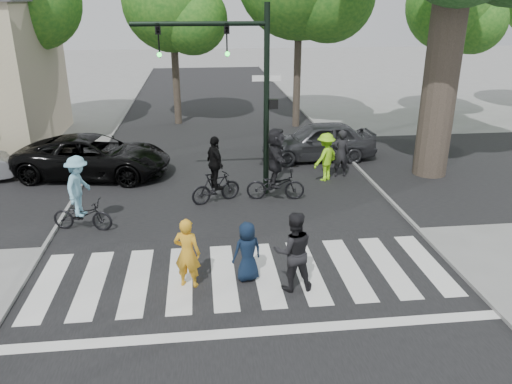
# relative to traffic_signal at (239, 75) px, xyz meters

# --- Properties ---
(ground) EXTENTS (120.00, 120.00, 0.00)m
(ground) POSITION_rel_traffic_signal_xyz_m (-0.35, -6.20, -3.90)
(ground) COLOR gray
(ground) RESTS_ON ground
(road_stem) EXTENTS (10.00, 70.00, 0.01)m
(road_stem) POSITION_rel_traffic_signal_xyz_m (-0.35, -1.20, -3.90)
(road_stem) COLOR black
(road_stem) RESTS_ON ground
(road_cross) EXTENTS (70.00, 10.00, 0.01)m
(road_cross) POSITION_rel_traffic_signal_xyz_m (-0.35, 1.80, -3.89)
(road_cross) COLOR black
(road_cross) RESTS_ON ground
(curb_left) EXTENTS (0.10, 70.00, 0.10)m
(curb_left) POSITION_rel_traffic_signal_xyz_m (-5.40, -1.20, -3.85)
(curb_left) COLOR gray
(curb_left) RESTS_ON ground
(curb_right) EXTENTS (0.10, 70.00, 0.10)m
(curb_right) POSITION_rel_traffic_signal_xyz_m (4.70, -1.20, -3.85)
(curb_right) COLOR gray
(curb_right) RESTS_ON ground
(crosswalk) EXTENTS (10.00, 3.85, 0.01)m
(crosswalk) POSITION_rel_traffic_signal_xyz_m (-0.35, -5.54, -3.89)
(crosswalk) COLOR silver
(crosswalk) RESTS_ON ground
(traffic_signal) EXTENTS (4.45, 0.29, 6.00)m
(traffic_signal) POSITION_rel_traffic_signal_xyz_m (0.00, 0.00, 0.00)
(traffic_signal) COLOR black
(traffic_signal) RESTS_ON ground
(bg_tree_2) EXTENTS (5.04, 4.80, 8.40)m
(bg_tree_2) POSITION_rel_traffic_signal_xyz_m (-2.11, 10.42, 1.88)
(bg_tree_2) COLOR brown
(bg_tree_2) RESTS_ON ground
(bg_tree_4) EXTENTS (4.83, 4.60, 8.15)m
(bg_tree_4) POSITION_rel_traffic_signal_xyz_m (11.88, 9.93, 1.73)
(bg_tree_4) COLOR brown
(bg_tree_4) RESTS_ON ground
(pedestrian_woman) EXTENTS (0.70, 0.57, 1.65)m
(pedestrian_woman) POSITION_rel_traffic_signal_xyz_m (-1.65, -5.53, -3.08)
(pedestrian_woman) COLOR gold
(pedestrian_woman) RESTS_ON ground
(pedestrian_child) EXTENTS (0.81, 0.66, 1.42)m
(pedestrian_child) POSITION_rel_traffic_signal_xyz_m (-0.31, -5.40, -3.19)
(pedestrian_child) COLOR black
(pedestrian_child) RESTS_ON ground
(pedestrian_adult) EXTENTS (0.91, 0.71, 1.84)m
(pedestrian_adult) POSITION_rel_traffic_signal_xyz_m (0.66, -5.90, -2.98)
(pedestrian_adult) COLOR black
(pedestrian_adult) RESTS_ON ground
(cyclist_left) EXTENTS (1.78, 1.21, 2.15)m
(cyclist_left) POSITION_rel_traffic_signal_xyz_m (-4.62, -2.21, -2.97)
(cyclist_left) COLOR black
(cyclist_left) RESTS_ON ground
(cyclist_mid) EXTENTS (1.71, 1.09, 2.16)m
(cyclist_mid) POSITION_rel_traffic_signal_xyz_m (-0.83, -0.59, -3.01)
(cyclist_mid) COLOR black
(cyclist_mid) RESTS_ON ground
(cyclist_right) EXTENTS (1.92, 1.79, 2.36)m
(cyclist_right) POSITION_rel_traffic_signal_xyz_m (1.08, -0.55, -2.85)
(cyclist_right) COLOR black
(cyclist_right) RESTS_ON ground
(car_suv) EXTENTS (5.78, 3.39, 1.51)m
(car_suv) POSITION_rel_traffic_signal_xyz_m (-5.11, 2.45, -3.15)
(car_suv) COLOR black
(car_suv) RESTS_ON ground
(car_grey) EXTENTS (4.60, 2.03, 1.54)m
(car_grey) POSITION_rel_traffic_signal_xyz_m (3.46, 3.57, -3.13)
(car_grey) COLOR #37383B
(car_grey) RESTS_ON ground
(bystander_hivis) EXTENTS (1.27, 1.19, 1.72)m
(bystander_hivis) POSITION_rel_traffic_signal_xyz_m (3.12, 1.07, -3.04)
(bystander_hivis) COLOR #92EC1B
(bystander_hivis) RESTS_ON ground
(bystander_dark) EXTENTS (0.65, 0.43, 1.75)m
(bystander_dark) POSITION_rel_traffic_signal_xyz_m (3.76, 1.41, -3.03)
(bystander_dark) COLOR black
(bystander_dark) RESTS_ON ground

